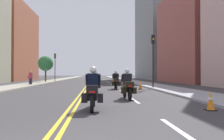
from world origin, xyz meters
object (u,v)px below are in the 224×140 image
Objects in this scene: traffic_light_near at (153,52)px; pedestrian_0 at (31,78)px; motorcycle_1 at (127,87)px; traffic_light_far at (55,62)px; traffic_cone_0 at (140,85)px; motorcycle_2 at (95,83)px; pedestrian_1 at (30,78)px; motorcycle_3 at (116,81)px; motorcycle_0 at (93,92)px; traffic_cone_1 at (211,101)px; street_tree_0 at (46,64)px.

pedestrian_0 is at bearing 146.36° from traffic_light_near.
traffic_light_far reaches higher than motorcycle_1.
motorcycle_2 is at bearing -141.09° from traffic_cone_0.
traffic_light_near is (3.55, 8.65, 2.71)m from motorcycle_1.
pedestrian_0 is 2.29m from pedestrian_1.
motorcycle_3 is 2.15m from traffic_cone_0.
motorcycle_2 is 7.28m from traffic_light_near.
motorcycle_0 is 22.54m from pedestrian_0.
street_tree_0 reaches higher than traffic_cone_1.
pedestrian_1 is at bearing -88.21° from street_tree_0.
motorcycle_1 is 29.97m from traffic_light_far.
traffic_cone_0 is at bearing 104.98° from pedestrian_0.
pedestrian_1 is 9.81m from street_tree_0.
traffic_cone_0 is at bearing 115.98° from pedestrian_1.
traffic_cone_1 is at bearing -65.76° from motorcycle_2.
traffic_light_far is at bearing 109.10° from traffic_cone_1.
motorcycle_1 is 3.01× the size of traffic_cone_1.
traffic_light_near is 3.03× the size of pedestrian_0.
pedestrian_1 is (-9.33, 7.43, 0.21)m from motorcycle_3.
pedestrian_1 is at bearing 118.05° from motorcycle_1.
motorcycle_1 is 4.77m from motorcycle_2.
motorcycle_3 is 2.78× the size of traffic_cone_0.
traffic_cone_0 is at bearing -55.86° from street_tree_0.
motorcycle_3 reaches higher than traffic_cone_1.
street_tree_0 is at bearing -102.99° from traffic_light_far.
pedestrian_0 is at bearing -95.70° from traffic_light_far.
traffic_light_near reaches higher than motorcycle_1.
traffic_light_near is (5.34, 12.16, 2.72)m from motorcycle_0.
motorcycle_1 is at bearing 91.16° from pedestrian_1.
motorcycle_0 is 7.95m from motorcycle_2.
traffic_cone_1 is (0.35, -11.56, -0.05)m from traffic_cone_0.
motorcycle_2 is at bearing -141.50° from traffic_light_near.
traffic_cone_0 is 0.47× the size of pedestrian_1.
motorcycle_2 is 15.41m from pedestrian_0.
pedestrian_1 is at bearing 121.43° from traffic_cone_1.
traffic_light_far is at bearing 103.51° from motorcycle_2.
traffic_light_near is at bearing 85.35° from traffic_cone_1.
motorcycle_2 is 5.04m from traffic_cone_0.
motorcycle_1 is 2.60× the size of traffic_cone_0.
pedestrian_0 is at bearing 140.34° from traffic_cone_0.
pedestrian_0 is at bearing 112.40° from motorcycle_0.
traffic_light_far reaches higher than pedestrian_1.
traffic_cone_0 is 0.49× the size of pedestrian_0.
traffic_light_far is 11.33m from pedestrian_0.
motorcycle_0 is at bearing -77.78° from traffic_light_far.
traffic_cone_0 is 15.60m from pedestrian_0.
pedestrian_1 is (-11.44, 7.73, 0.49)m from traffic_cone_0.
motorcycle_2 is at bearing 108.25° from motorcycle_1.
pedestrian_1 is (-7.48, 18.84, 0.22)m from motorcycle_0.
motorcycle_3 is at bearing 100.35° from pedestrian_0.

